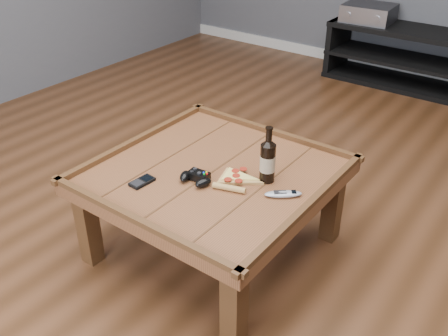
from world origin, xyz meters
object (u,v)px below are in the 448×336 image
Objects in this scene: media_console at (409,59)px; game_controller at (196,178)px; smartphone at (142,182)px; av_receiver at (369,13)px; beer_bottle at (268,160)px; pizza_slice at (235,179)px; remote_control at (283,194)px; coffee_table at (214,182)px.

media_console is 8.37× the size of game_controller.
av_receiver is at bearing 98.82° from smartphone.
beer_bottle reaches higher than av_receiver.
game_controller is 2.89m from av_receiver.
media_console is 3.20× the size of av_receiver.
game_controller is 0.38× the size of av_receiver.
beer_bottle reaches higher than media_console.
media_console reaches higher than pizza_slice.
game_controller is at bearing -109.57° from remote_control.
media_console is 2.70m from beer_bottle.
remote_control is (0.23, 0.02, 0.00)m from pizza_slice.
media_console is 9.04× the size of remote_control.
av_receiver is at bearing 103.79° from beer_bottle.
av_receiver is at bearing 94.24° from game_controller.
av_receiver is (-0.23, 3.01, 0.12)m from smartphone.
game_controller is at bearing -158.12° from pizza_slice.
beer_bottle is at bearing 43.39° from smartphone.
media_console reaches higher than game_controller.
remote_control is at bearing -82.51° from media_console.
beer_bottle is at bearing -84.93° from media_console.
coffee_table reaches higher than smartphone.
pizza_slice is at bearing -87.36° from media_console.
coffee_table is 6.65× the size of remote_control.
media_console is at bearing 75.40° from pizza_slice.
beer_bottle is 0.17m from remote_control.
beer_bottle is 0.60× the size of av_receiver.
av_receiver is (-0.54, 2.75, 0.11)m from pizza_slice.
smartphone is at bearing -141.11° from beer_bottle.
smartphone is at bearing -89.48° from av_receiver.
beer_bottle reaches higher than game_controller.
remote_control is at bearing -27.74° from beer_bottle.
remote_control is at bearing 31.48° from smartphone.
remote_control is (0.12, -0.06, -0.09)m from beer_bottle.
pizza_slice is 0.41m from smartphone.
pizza_slice is at bearing -3.74° from coffee_table.
game_controller is (-0.01, -0.12, 0.08)m from coffee_table.
media_console is 2.88m from game_controller.
beer_bottle is (0.24, 0.08, 0.16)m from coffee_table.
beer_bottle is at bearing -80.01° from av_receiver.
smartphone is at bearing -102.19° from remote_control.
beer_bottle is 2.27× the size of smartphone.
game_controller is 0.24m from smartphone.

